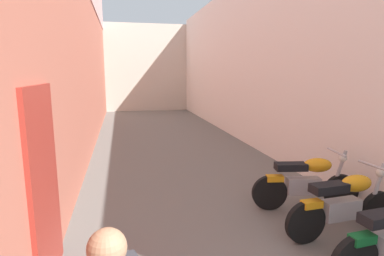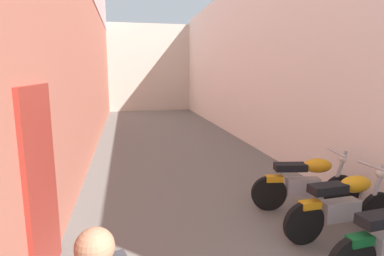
{
  "view_description": "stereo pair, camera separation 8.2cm",
  "coord_description": "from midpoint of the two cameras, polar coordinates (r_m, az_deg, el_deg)",
  "views": [
    {
      "loc": [
        -1.55,
        -0.07,
        2.33
      ],
      "look_at": [
        -0.2,
        5.87,
        1.23
      ],
      "focal_mm": 29.17,
      "sensor_mm": 36.0,
      "label": 1
    },
    {
      "loc": [
        -1.47,
        -0.09,
        2.33
      ],
      "look_at": [
        -0.2,
        5.87,
        1.23
      ],
      "focal_mm": 29.17,
      "sensor_mm": 36.0,
      "label": 2
    }
  ],
  "objects": [
    {
      "name": "ground_plane",
      "position": [
        8.03,
        -1.44,
        -6.64
      ],
      "size": [
        34.92,
        34.92,
        0.0
      ],
      "primitive_type": "plane",
      "color": "#66635E"
    },
    {
      "name": "building_left",
      "position": [
        9.76,
        -20.44,
        20.87
      ],
      "size": [
        0.45,
        18.92,
        8.38
      ],
      "color": "#B76651",
      "rests_on": "ground"
    },
    {
      "name": "building_right",
      "position": [
        10.4,
        10.83,
        11.96
      ],
      "size": [
        0.45,
        18.92,
        5.35
      ],
      "color": "silver",
      "rests_on": "ground"
    },
    {
      "name": "building_far_end",
      "position": [
        20.05,
        -8.65,
        10.78
      ],
      "size": [
        7.84,
        2.0,
        5.12
      ],
      "primitive_type": "cube",
      "color": "beige",
      "rests_on": "ground"
    },
    {
      "name": "motorcycle_third",
      "position": [
        5.01,
        25.71,
        -12.29
      ],
      "size": [
        1.85,
        0.58,
        1.04
      ],
      "color": "black",
      "rests_on": "ground"
    },
    {
      "name": "motorcycle_fourth",
      "position": [
        5.71,
        19.84,
        -9.1
      ],
      "size": [
        1.84,
        0.58,
        1.04
      ],
      "color": "black",
      "rests_on": "ground"
    }
  ]
}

